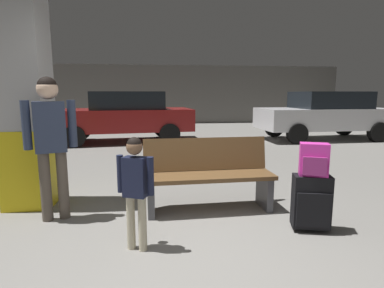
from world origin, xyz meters
TOP-DOWN VIEW (x-y plane):
  - ground_plane at (0.00, 4.00)m, footprint 18.00×18.00m
  - garage_back_wall at (0.00, 12.86)m, footprint 18.00×0.12m
  - structural_pillar at (-1.82, 1.80)m, footprint 0.57×0.57m
  - bench at (0.45, 1.38)m, footprint 1.62×0.58m
  - suitcase at (1.42, 0.62)m, footprint 0.42×0.30m
  - backpack_bright at (1.42, 0.62)m, footprint 0.32×0.27m
  - child at (-0.39, 0.43)m, footprint 0.34×0.26m
  - adult at (-1.36, 1.26)m, footprint 0.54×0.28m
  - parked_car_far at (-1.13, 7.20)m, footprint 4.26×2.13m
  - parked_car_side at (5.17, 6.96)m, footprint 4.16×1.92m

SIDE VIEW (x-z plane):
  - ground_plane at x=0.00m, z-range -0.10..0.00m
  - suitcase at x=1.42m, z-range 0.02..0.62m
  - bench at x=0.45m, z-range 0.00..0.88m
  - child at x=-0.39m, z-range 0.12..1.19m
  - backpack_bright at x=1.42m, z-range 0.60..0.94m
  - parked_car_far at x=-1.13m, z-range 0.05..1.56m
  - parked_car_side at x=5.17m, z-range 0.05..1.56m
  - adult at x=-1.36m, z-range 0.19..1.82m
  - garage_back_wall at x=0.00m, z-range 0.00..2.80m
  - structural_pillar at x=-1.82m, z-range -0.01..3.05m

